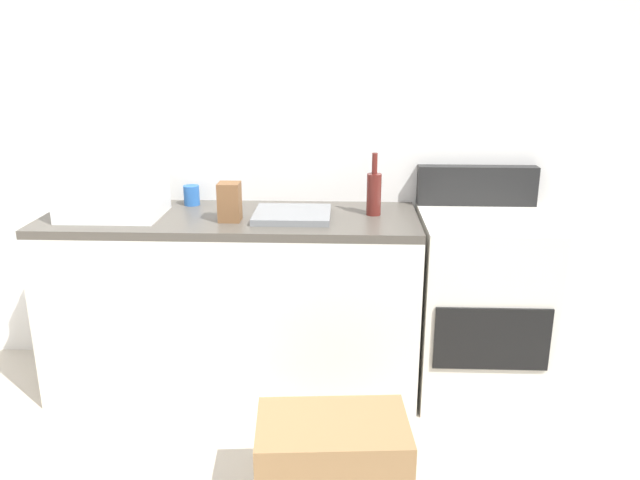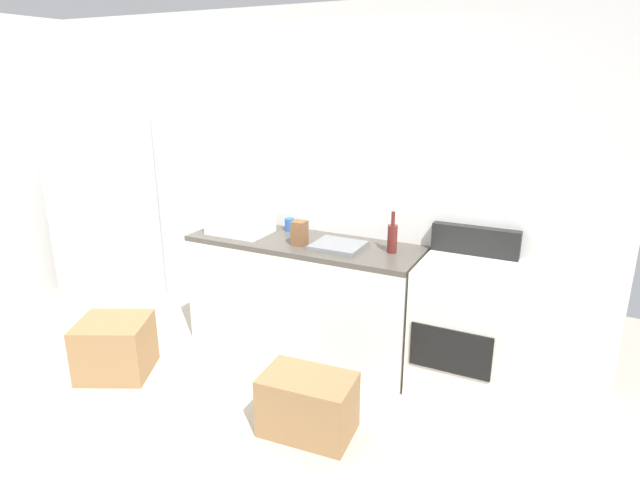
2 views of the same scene
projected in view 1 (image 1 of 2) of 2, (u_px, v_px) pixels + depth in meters
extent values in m
cube|color=silver|center=(181.00, 122.00, 3.23)|extent=(5.00, 0.10, 2.60)
cube|color=silver|center=(234.00, 305.00, 3.15)|extent=(1.80, 0.60, 0.86)
cube|color=#4C473F|center=(230.00, 219.00, 3.01)|extent=(1.80, 0.60, 0.04)
cube|color=silver|center=(479.00, 306.00, 3.09)|extent=(0.60, 0.60, 0.90)
cube|color=black|center=(492.00, 339.00, 2.81)|extent=(0.52, 0.02, 0.30)
cube|color=black|center=(477.00, 186.00, 3.18)|extent=(0.60, 0.08, 0.20)
cube|color=white|center=(112.00, 188.00, 2.96)|extent=(0.46, 0.34, 0.27)
cube|color=slate|center=(292.00, 215.00, 2.96)|extent=(0.36, 0.32, 0.03)
cylinder|color=#591E19|center=(374.00, 194.00, 2.99)|extent=(0.07, 0.07, 0.20)
cylinder|color=#591E19|center=(375.00, 163.00, 2.94)|extent=(0.03, 0.03, 0.10)
cylinder|color=#2659A5|center=(192.00, 195.00, 3.19)|extent=(0.08, 0.08, 0.10)
cube|color=brown|center=(230.00, 202.00, 2.89)|extent=(0.10, 0.10, 0.18)
cube|color=olive|center=(332.00, 466.00, 2.32)|extent=(0.58, 0.39, 0.38)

